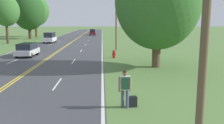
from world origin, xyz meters
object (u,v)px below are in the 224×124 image
(tree_behind_sign, at_px, (158,0))
(car_silver_hatchback_nearest, at_px, (27,49))
(tree_mid_treeline, at_px, (29,12))
(fire_hydrant, at_px, (114,54))
(car_white_van_approaching, at_px, (50,38))
(suitcase, at_px, (133,102))
(tree_right_cluster, at_px, (6,11))
(tree_left_verge, at_px, (35,11))
(car_maroon_suv_mid_near, at_px, (93,32))
(hitchhiker_person, at_px, (125,85))

(tree_behind_sign, height_order, car_silver_hatchback_nearest, tree_behind_sign)
(tree_mid_treeline, bearing_deg, fire_hydrant, -59.34)
(fire_hydrant, relative_size, car_silver_hatchback_nearest, 0.22)
(car_white_van_approaching, bearing_deg, suitcase, -160.48)
(tree_behind_sign, distance_m, car_silver_hatchback_nearest, 16.16)
(suitcase, distance_m, car_silver_hatchback_nearest, 20.00)
(fire_hydrant, xyz_separation_m, tree_right_cluster, (-18.84, 18.65, 5.51))
(tree_left_verge, xyz_separation_m, car_maroon_suv_mid_near, (14.86, 7.85, -6.01))
(tree_behind_sign, distance_m, tree_mid_treeline, 42.58)
(fire_hydrant, bearing_deg, car_white_van_approaching, 119.78)
(tree_mid_treeline, xyz_separation_m, car_white_van_approaching, (7.03, -11.17, -5.28))
(tree_left_verge, distance_m, car_maroon_suv_mid_near, 17.85)
(fire_hydrant, height_order, tree_left_verge, tree_left_verge)
(hitchhiker_person, distance_m, suitcase, 0.94)
(suitcase, relative_size, car_silver_hatchback_nearest, 0.14)
(fire_hydrant, xyz_separation_m, tree_behind_sign, (3.49, -5.53, 5.38))
(tree_behind_sign, xyz_separation_m, tree_right_cluster, (-22.32, 24.18, 0.13))
(fire_hydrant, height_order, tree_right_cluster, tree_right_cluster)
(suitcase, height_order, fire_hydrant, fire_hydrant)
(fire_hydrant, bearing_deg, car_silver_hatchback_nearest, 170.42)
(fire_hydrant, bearing_deg, hitchhiker_person, -90.98)
(hitchhiker_person, height_order, suitcase, hitchhiker_person)
(tree_right_cluster, bearing_deg, tree_mid_treeline, 87.87)
(tree_left_verge, height_order, tree_mid_treeline, tree_left_verge)
(fire_hydrant, distance_m, tree_mid_treeline, 36.51)
(suitcase, distance_m, tree_right_cluster, 39.47)
(suitcase, distance_m, tree_left_verge, 58.28)
(car_silver_hatchback_nearest, distance_m, car_maroon_suv_mid_near, 45.66)
(fire_hydrant, bearing_deg, tree_mid_treeline, 120.66)
(fire_hydrant, distance_m, tree_right_cluster, 27.07)
(suitcase, xyz_separation_m, car_white_van_approaching, (-11.47, 35.33, 0.78))
(suitcase, bearing_deg, car_white_van_approaching, 14.04)
(tree_behind_sign, bearing_deg, car_silver_hatchback_nearest, 151.92)
(hitchhiker_person, distance_m, car_silver_hatchback_nearest, 19.89)
(hitchhiker_person, distance_m, tree_right_cluster, 39.26)
(suitcase, relative_size, tree_left_verge, 0.05)
(hitchhiker_person, relative_size, tree_right_cluster, 0.21)
(hitchhiker_person, relative_size, tree_mid_treeline, 0.17)
(suitcase, distance_m, car_white_van_approaching, 37.15)
(hitchhiker_person, bearing_deg, tree_right_cluster, 24.52)
(tree_right_cluster, distance_m, car_silver_hatchback_nearest, 19.76)
(tree_mid_treeline, bearing_deg, suitcase, -68.31)
(fire_hydrant, bearing_deg, tree_behind_sign, -57.78)
(tree_behind_sign, xyz_separation_m, tree_mid_treeline, (-21.87, 36.54, 0.49))
(fire_hydrant, xyz_separation_m, tree_mid_treeline, (-18.38, 31.00, 5.87))
(hitchhiker_person, height_order, tree_left_verge, tree_left_verge)
(suitcase, height_order, car_silver_hatchback_nearest, car_silver_hatchback_nearest)
(suitcase, height_order, car_maroon_suv_mid_near, car_maroon_suv_mid_near)
(suitcase, distance_m, fire_hydrant, 15.50)
(fire_hydrant, distance_m, tree_left_verge, 44.00)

